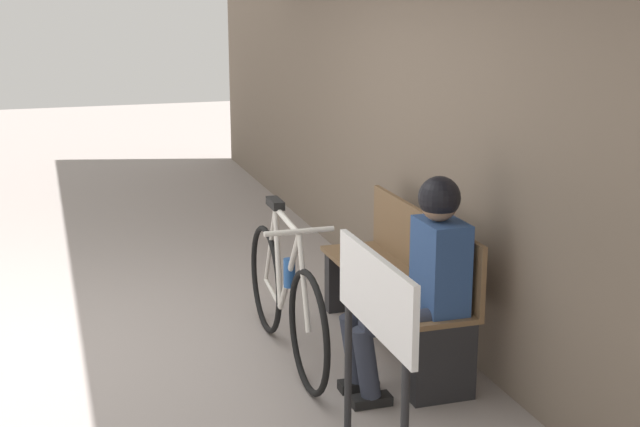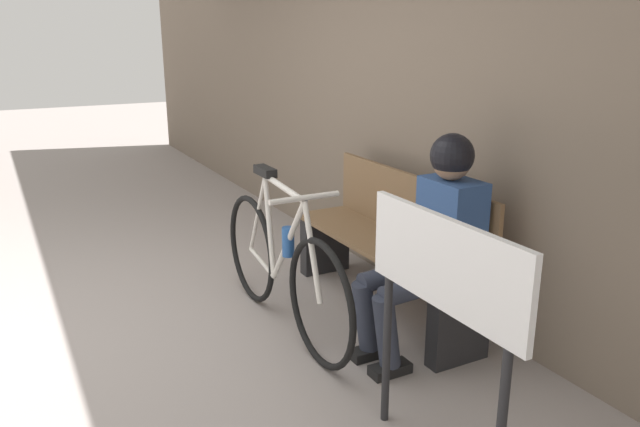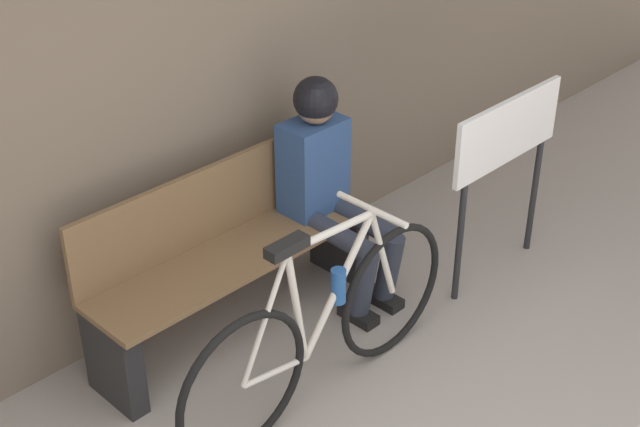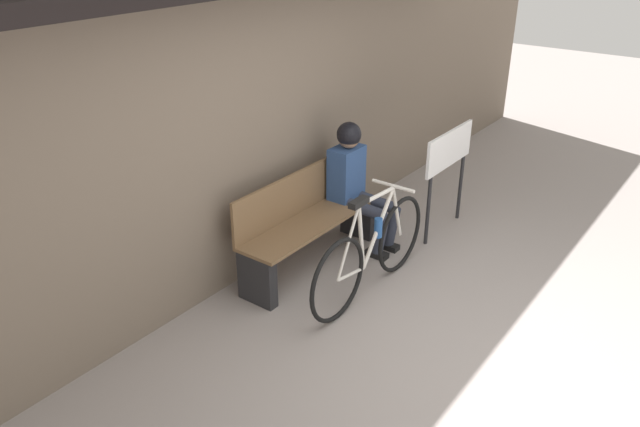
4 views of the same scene
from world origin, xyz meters
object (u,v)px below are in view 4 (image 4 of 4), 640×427
at_px(park_bench_near, 308,224).
at_px(signboard, 449,157).
at_px(bicycle, 371,252).
at_px(person_seated, 356,177).

relative_size(park_bench_near, signboard, 1.50).
height_order(bicycle, signboard, signboard).
bearing_deg(bicycle, person_seated, 42.71).
bearing_deg(park_bench_near, signboard, -26.95).
bearing_deg(bicycle, signboard, 1.14).
bearing_deg(signboard, person_seated, 143.53).
height_order(bicycle, person_seated, person_seated).
xyz_separation_m(person_seated, signboard, (0.76, -0.57, 0.10)).
distance_m(person_seated, signboard, 0.96).
distance_m(park_bench_near, signboard, 1.57).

